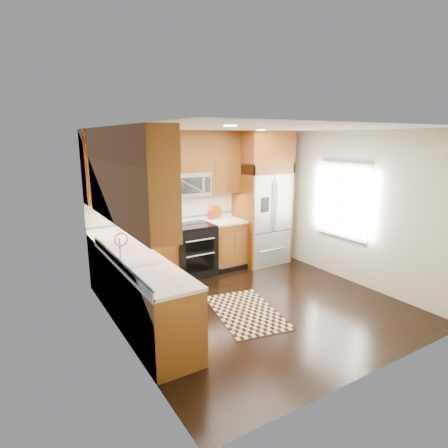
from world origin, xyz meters
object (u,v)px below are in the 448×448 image
range (192,250)px  rug (246,312)px  utensil_crock (211,213)px  refrigerator (262,198)px  knife_block (132,224)px

range → rug: size_ratio=0.67×
range → utensil_crock: 0.84m
rug → refrigerator: bearing=59.1°
refrigerator → rug: 2.69m
knife_block → utensil_crock: size_ratio=0.84×
range → knife_block: 1.21m
range → utensil_crock: utensil_crock is taller
utensil_crock → rug: bearing=-106.0°
refrigerator → knife_block: size_ratio=9.32×
range → rug: (-0.03, -1.78, -0.46)m
refrigerator → knife_block: refrigerator is taller
rug → knife_block: (-1.01, 1.93, 1.05)m
knife_block → utensil_crock: (1.60, 0.10, 0.00)m
refrigerator → range: bearing=178.6°
rug → utensil_crock: 2.36m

